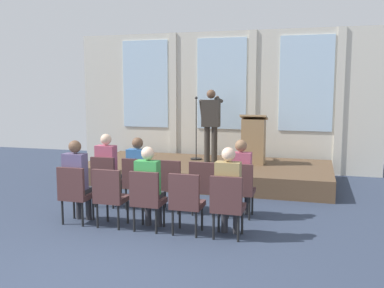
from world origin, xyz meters
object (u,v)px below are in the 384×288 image
chair_r0_c0 (106,178)px  chair_r1_c0 (75,191)px  audience_r0_c1 (139,169)px  audience_r1_c4 (229,188)px  audience_r1_c2 (149,184)px  chair_r0_c4 (240,187)px  chair_r1_c3 (186,200)px  speaker (211,120)px  chair_r1_c4 (227,203)px  chair_r0_c2 (170,182)px  mic_stand (196,146)px  chair_r1_c2 (147,197)px  chair_r0_c3 (204,185)px  audience_r1_c0 (77,177)px  audience_r0_c4 (241,174)px  audience_r0_c0 (108,166)px  chair_r0_c1 (137,180)px  lectern (253,140)px  chair_r1_c1 (110,194)px

chair_r0_c0 → chair_r1_c0: (0.00, -1.06, 0.00)m
audience_r0_c1 → audience_r1_c4: audience_r1_c4 is taller
audience_r1_c2 → audience_r1_c4: 1.24m
chair_r0_c4 → chair_r1_c3: (-0.62, -1.06, 0.00)m
speaker → chair_r1_c0: bearing=-107.8°
chair_r1_c4 → chair_r0_c2: bearing=139.6°
speaker → chair_r1_c4: (1.21, -3.97, -0.89)m
mic_stand → chair_r1_c2: mic_stand is taller
mic_stand → chair_r0_c3: bearing=-72.1°
chair_r0_c3 → audience_r1_c0: audience_r1_c0 is taller
chair_r1_c2 → audience_r1_c0: bearing=176.3°
speaker → audience_r1_c4: speaker is taller
mic_stand → chair_r0_c4: bearing=-62.5°
chair_r0_c4 → audience_r0_c4: (-0.00, 0.08, 0.20)m
audience_r0_c0 → chair_r0_c3: (1.87, -0.08, -0.21)m
speaker → chair_r1_c2: size_ratio=1.83×
chair_r0_c1 → audience_r0_c4: bearing=2.5°
chair_r0_c1 → chair_r1_c2: bearing=-59.6°
chair_r0_c1 → chair_r1_c4: size_ratio=1.00×
audience_r0_c1 → chair_r0_c2: audience_r0_c1 is taller
chair_r0_c0 → audience_r0_c4: (2.49, 0.08, 0.20)m
mic_stand → chair_r1_c0: bearing=-101.4°
mic_stand → audience_r0_c4: 3.48m
lectern → chair_r1_c0: 4.61m
chair_r1_c4 → chair_r0_c4: bearing=90.0°
chair_r0_c3 → chair_r1_c1: bearing=-139.6°
chair_r0_c4 → chair_r1_c1: size_ratio=1.00×
chair_r0_c4 → chair_r1_c1: same height
audience_r0_c1 → audience_r1_c2: bearing=-59.6°
audience_r1_c0 → chair_r1_c1: bearing=-7.3°
chair_r0_c2 → audience_r1_c4: bearing=-38.2°
audience_r0_c1 → chair_r1_c3: 1.70m
chair_r1_c0 → audience_r1_c4: audience_r1_c4 is taller
chair_r0_c0 → chair_r1_c4: size_ratio=1.00×
audience_r0_c4 → audience_r1_c2: size_ratio=1.02×
lectern → chair_r0_c1: (-1.67, -2.91, -0.44)m
chair_r1_c0 → audience_r1_c0: (0.00, 0.08, 0.21)m
chair_r0_c3 → chair_r1_c2: size_ratio=1.00×
speaker → chair_r0_c3: size_ratio=1.83×
chair_r1_c3 → chair_r1_c0: bearing=180.0°
chair_r0_c0 → audience_r0_c0: (0.00, 0.08, 0.21)m
chair_r1_c1 → speaker: bearing=80.7°
chair_r0_c1 → lectern: bearing=60.1°
speaker → chair_r1_c1: bearing=-99.3°
chair_r1_c1 → chair_r1_c3: same height
chair_r0_c0 → audience_r1_c4: audience_r1_c4 is taller
mic_stand → chair_r1_c4: (1.64, -4.21, -0.22)m
chair_r0_c1 → chair_r0_c3: (1.24, 0.00, 0.00)m
chair_r1_c0 → chair_r1_c2: 1.24m
chair_r1_c4 → audience_r0_c0: bearing=155.4°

